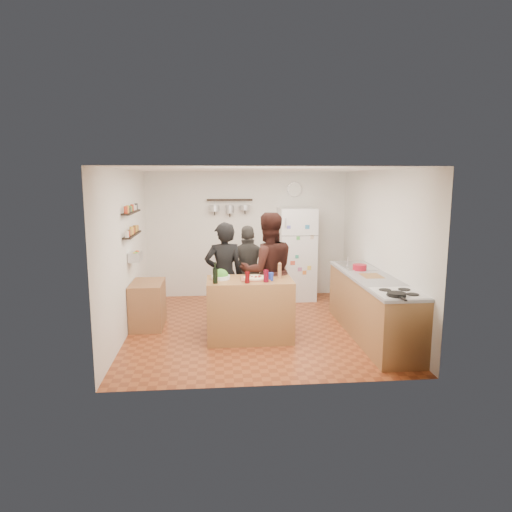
{
  "coord_description": "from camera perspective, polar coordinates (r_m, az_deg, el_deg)",
  "views": [
    {
      "loc": [
        -0.63,
        -7.01,
        2.37
      ],
      "look_at": [
        0.0,
        0.1,
        1.15
      ],
      "focal_mm": 32.0,
      "sensor_mm": 36.0,
      "label": 1
    }
  ],
  "objects": [
    {
      "name": "person_back",
      "position": [
        7.74,
        -0.91,
        -2.04
      ],
      "size": [
        0.95,
        0.43,
        1.59
      ],
      "primitive_type": "imported",
      "rotation": [
        0.0,
        0.0,
        3.19
      ],
      "color": "#2C2A27",
      "rests_on": "floor"
    },
    {
      "name": "pepper_mill",
      "position": [
        6.76,
        2.97,
        -1.99
      ],
      "size": [
        0.06,
        0.06,
        0.19
      ],
      "primitive_type": "cylinder",
      "color": "#9B6541",
      "rests_on": "prep_island"
    },
    {
      "name": "wine_glass_far",
      "position": [
        6.49,
        1.26,
        -2.51
      ],
      "size": [
        0.07,
        0.07,
        0.18
      ],
      "primitive_type": "cylinder",
      "color": "#520716",
      "rests_on": "prep_island"
    },
    {
      "name": "pizza_board",
      "position": [
        6.67,
        -0.11,
        -2.86
      ],
      "size": [
        0.42,
        0.34,
        0.02
      ],
      "primitive_type": "cube",
      "color": "brown",
      "rests_on": "prep_island"
    },
    {
      "name": "wine_bottle",
      "position": [
        6.43,
        -5.12,
        -2.49
      ],
      "size": [
        0.07,
        0.07,
        0.21
      ],
      "primitive_type": "cylinder",
      "color": "black",
      "rests_on": "prep_island"
    },
    {
      "name": "person_center",
      "position": [
        7.17,
        1.5,
        -1.92
      ],
      "size": [
        0.98,
        0.81,
        1.85
      ],
      "primitive_type": "imported",
      "rotation": [
        0.0,
        0.0,
        3.27
      ],
      "color": "black",
      "rests_on": "floor"
    },
    {
      "name": "fridge",
      "position": [
        9.02,
        5.09,
        0.28
      ],
      "size": [
        0.7,
        0.68,
        1.8
      ],
      "primitive_type": "cube",
      "color": "white",
      "rests_on": "floor"
    },
    {
      "name": "spice_shelf_lower",
      "position": [
        7.38,
        -15.19,
        2.59
      ],
      "size": [
        0.12,
        1.0,
        0.02
      ],
      "primitive_type": "cube",
      "color": "black",
      "rests_on": "left_wall"
    },
    {
      "name": "room_shell",
      "position": [
        7.51,
        -0.2,
        1.12
      ],
      "size": [
        4.2,
        4.2,
        4.2
      ],
      "color": "brown",
      "rests_on": "ground"
    },
    {
      "name": "pizza",
      "position": [
        6.66,
        -0.11,
        -2.7
      ],
      "size": [
        0.34,
        0.34,
        0.02
      ],
      "primitive_type": "cylinder",
      "color": "beige",
      "rests_on": "pizza_board"
    },
    {
      "name": "salt_canister",
      "position": [
        6.58,
        1.88,
        -2.6
      ],
      "size": [
        0.07,
        0.07,
        0.12
      ],
      "primitive_type": "cylinder",
      "color": "#1C329C",
      "rests_on": "prep_island"
    },
    {
      "name": "spice_shelf_upper",
      "position": [
        7.35,
        -15.31,
        5.3
      ],
      "size": [
        0.12,
        1.0,
        0.02
      ],
      "primitive_type": "cube",
      "color": "black",
      "rests_on": "left_wall"
    },
    {
      "name": "prep_island",
      "position": [
        6.8,
        -0.8,
        -6.67
      ],
      "size": [
        1.25,
        0.72,
        0.91
      ],
      "primitive_type": "cube",
      "color": "#905B34",
      "rests_on": "floor"
    },
    {
      "name": "pot_rack",
      "position": [
        9.03,
        -3.31,
        7.01
      ],
      "size": [
        0.9,
        0.04,
        0.04
      ],
      "primitive_type": "cube",
      "color": "black",
      "rests_on": "back_wall"
    },
    {
      "name": "produce_basket",
      "position": [
        7.42,
        -14.84,
        -0.09
      ],
      "size": [
        0.18,
        0.35,
        0.14
      ],
      "primitive_type": "cube",
      "color": "silver",
      "rests_on": "left_wall"
    },
    {
      "name": "sink",
      "position": [
        7.81,
        12.39,
        -1.27
      ],
      "size": [
        0.5,
        0.8,
        0.03
      ],
      "primitive_type": "cube",
      "color": "silver",
      "rests_on": "counter_run"
    },
    {
      "name": "person_left",
      "position": [
        7.24,
        -4.01,
        -2.45
      ],
      "size": [
        0.68,
        0.51,
        1.7
      ],
      "primitive_type": "imported",
      "rotation": [
        0.0,
        0.0,
        3.31
      ],
      "color": "black",
      "rests_on": "floor"
    },
    {
      "name": "side_table",
      "position": [
        7.58,
        -13.37,
        -5.91
      ],
      "size": [
        0.5,
        0.8,
        0.73
      ],
      "primitive_type": "cube",
      "color": "#8F5E3C",
      "rests_on": "floor"
    },
    {
      "name": "stove_top",
      "position": [
        6.16,
        17.39,
        -4.46
      ],
      "size": [
        0.6,
        0.62,
        0.02
      ],
      "primitive_type": "cube",
      "color": "white",
      "rests_on": "counter_run"
    },
    {
      "name": "wall_clock",
      "position": [
        9.23,
        4.84,
        8.29
      ],
      "size": [
        0.3,
        0.03,
        0.3
      ],
      "primitive_type": "cylinder",
      "rotation": [
        1.57,
        0.0,
        0.0
      ],
      "color": "silver",
      "rests_on": "back_wall"
    },
    {
      "name": "red_bowl",
      "position": [
        7.46,
        12.83,
        -1.39
      ],
      "size": [
        0.22,
        0.22,
        0.09
      ],
      "primitive_type": "cylinder",
      "color": "maroon",
      "rests_on": "counter_run"
    },
    {
      "name": "skillet",
      "position": [
        5.95,
        17.17,
        -4.61
      ],
      "size": [
        0.23,
        0.23,
        0.04
      ],
      "primitive_type": "cylinder",
      "color": "black",
      "rests_on": "stove_top"
    },
    {
      "name": "salad_bowl",
      "position": [
        6.71,
        -4.42,
        -2.67
      ],
      "size": [
        0.27,
        0.27,
        0.05
      ],
      "primitive_type": "cylinder",
      "color": "silver",
      "rests_on": "prep_island"
    },
    {
      "name": "cutting_board",
      "position": [
        7.09,
        14.26,
        -2.49
      ],
      "size": [
        0.3,
        0.4,
        0.02
      ],
      "primitive_type": "cube",
      "color": "olive",
      "rests_on": "counter_run"
    },
    {
      "name": "wine_glass_near",
      "position": [
        6.43,
        -1.09,
        -2.69
      ],
      "size": [
        0.07,
        0.07,
        0.16
      ],
      "primitive_type": "cylinder",
      "color": "#4F060A",
      "rests_on": "prep_island"
    },
    {
      "name": "counter_run",
      "position": [
        7.13,
        14.3,
        -6.23
      ],
      "size": [
        0.63,
        2.63,
        0.9
      ],
      "primitive_type": "cube",
      "color": "#9E7042",
      "rests_on": "floor"
    }
  ]
}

